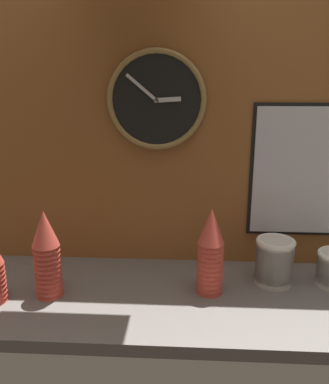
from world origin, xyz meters
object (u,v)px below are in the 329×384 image
object	(u,v)px
cup_stack_center_right	(210,252)
cup_stack_left	(47,254)
menu_board	(319,172)
wall_clock	(157,100)
bowl_stack_right	(274,261)

from	to	relation	value
cup_stack_center_right	cup_stack_left	bearing A→B (deg)	-174.51
cup_stack_center_right	menu_board	distance (m)	0.51
cup_stack_center_right	menu_board	size ratio (longest dim) A/B	0.60
wall_clock	cup_stack_center_right	bearing A→B (deg)	-49.60
bowl_stack_right	cup_stack_left	bearing A→B (deg)	-170.59
cup_stack_center_right	bowl_stack_right	size ratio (longest dim) A/B	1.80
wall_clock	cup_stack_left	bearing A→B (deg)	-140.63
bowl_stack_right	wall_clock	size ratio (longest dim) A/B	0.47
bowl_stack_right	wall_clock	bearing A→B (deg)	160.08
cup_stack_left	bowl_stack_right	size ratio (longest dim) A/B	1.80
bowl_stack_right	wall_clock	distance (m)	0.69
cup_stack_left	menu_board	world-z (taller)	menu_board
bowl_stack_right	wall_clock	world-z (taller)	wall_clock
cup_stack_left	cup_stack_center_right	world-z (taller)	same
cup_stack_center_right	menu_board	xyz separation A→B (m)	(0.39, 0.23, 0.22)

